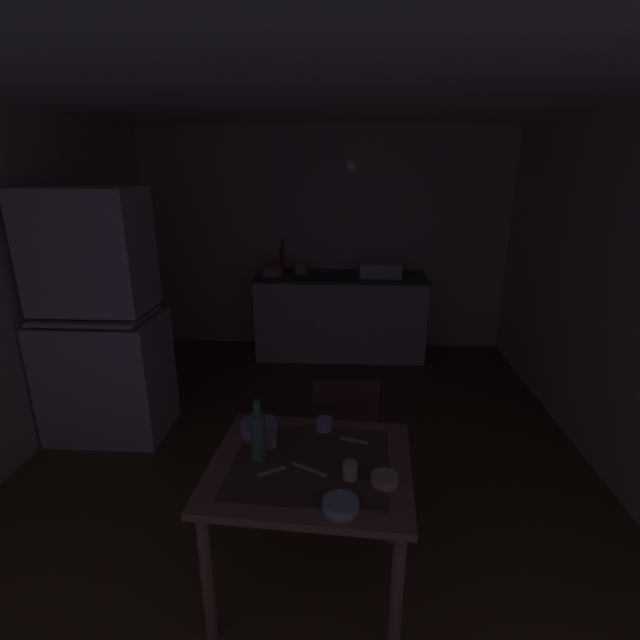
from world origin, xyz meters
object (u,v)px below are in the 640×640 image
Objects in this scene: serving_bowl_wide at (341,505)px; glass_bottle at (258,435)px; mixing_bowl_counter at (271,271)px; chair_far_side at (343,436)px; sink_basin at (380,269)px; hutch_cabinet at (100,326)px; teacup_mint at (271,441)px; hand_pump at (281,259)px; dining_table at (311,481)px.

glass_bottle is at bearing 139.66° from serving_bowl_wide.
mixing_bowl_counter is 2.65m from chair_far_side.
hutch_cabinet is at bearing -141.78° from sink_basin.
mixing_bowl_counter reaches higher than teacup_mint.
hand_pump is at bearing 105.55° from chair_far_side.
chair_far_side reaches higher than teacup_mint.
hutch_cabinet is 6.26× the size of glass_bottle.
teacup_mint is (-0.73, -3.03, -0.24)m from sink_basin.
sink_basin reaches higher than dining_table.
glass_bottle is (0.31, -3.18, -0.23)m from hand_pump.
mixing_bowl_counter is at bearing 97.68° from glass_bottle.
sink_basin is at bearing 83.91° from serving_bowl_wide.
sink_basin is 6.83× the size of teacup_mint.
chair_far_side is 0.83m from glass_bottle.
chair_far_side is (0.82, -2.47, -0.48)m from mixing_bowl_counter.
mixing_bowl_counter is 0.26× the size of dining_table.
teacup_mint is at bearing 148.89° from dining_table.
hutch_cabinet reaches higher than hand_pump.
dining_table is 0.67m from chair_far_side.
glass_bottle is (-0.77, -3.14, -0.14)m from sink_basin.
hutch_cabinet is 12.81× the size of serving_bowl_wide.
mixing_bowl_counter is at bearing 98.69° from teacup_mint.
hutch_cabinet is 2.85m from sink_basin.
hutch_cabinet is at bearing 139.74° from teacup_mint.
mixing_bowl_counter is at bearing -177.58° from sink_basin.
teacup_mint is (-0.36, 0.44, 0.01)m from serving_bowl_wide.
serving_bowl_wide is 0.57m from teacup_mint.
hand_pump is 2.73m from chair_far_side.
serving_bowl_wide is at bearing -90.39° from chair_far_side.
teacup_mint is (0.35, -3.08, -0.33)m from hand_pump.
hand_pump reaches higher than glass_bottle.
sink_basin is 3.23m from dining_table.
chair_far_side reaches higher than serving_bowl_wide.
hutch_cabinet is 2.54m from serving_bowl_wide.
mixing_bowl_counter reaches higher than dining_table.
hand_pump reaches higher than dining_table.
mixing_bowl_counter is 0.28× the size of chair_far_side.
teacup_mint is (1.51, -1.28, -0.14)m from hutch_cabinet.
glass_bottle is at bearing -123.29° from chair_far_side.
teacup_mint is (0.46, -2.98, -0.21)m from mixing_bowl_counter.
hutch_cabinet is 2.15m from hand_pump.
hand_pump is at bearing 177.60° from sink_basin.
glass_bottle is (1.47, -1.38, -0.04)m from hutch_cabinet.
sink_basin is (2.23, 1.76, 0.10)m from hutch_cabinet.
sink_basin is at bearing -2.40° from hand_pump.
dining_table is at bearing -99.31° from sink_basin.
dining_table is 3.24× the size of glass_bottle.
hand_pump is at bearing 57.36° from hutch_cabinet.
hutch_cabinet is 1.98m from teacup_mint.
sink_basin reaches higher than serving_bowl_wide.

